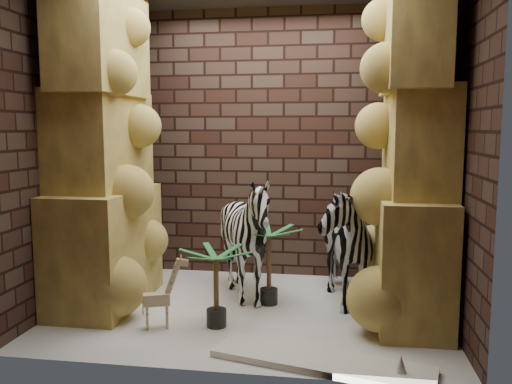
% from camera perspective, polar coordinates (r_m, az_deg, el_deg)
% --- Properties ---
extents(floor, '(3.50, 3.50, 0.00)m').
position_cam_1_polar(floor, '(4.95, -0.70, -12.82)').
color(floor, white).
rests_on(floor, ground).
extents(wall_back, '(3.50, 0.00, 3.50)m').
position_cam_1_polar(wall_back, '(5.90, 1.29, 5.25)').
color(wall_back, black).
rests_on(wall_back, ground).
extents(wall_front, '(3.50, 0.00, 3.50)m').
position_cam_1_polar(wall_front, '(3.44, -4.19, 4.00)').
color(wall_front, black).
rests_on(wall_front, ground).
extents(wall_left, '(0.00, 3.00, 3.00)m').
position_cam_1_polar(wall_left, '(5.24, -20.01, 4.62)').
color(wall_left, black).
rests_on(wall_left, ground).
extents(wall_right, '(0.00, 3.00, 3.00)m').
position_cam_1_polar(wall_right, '(4.70, 20.87, 4.36)').
color(wall_right, black).
rests_on(wall_right, ground).
extents(rock_pillar_left, '(0.68, 1.30, 3.00)m').
position_cam_1_polar(rock_pillar_left, '(5.09, -16.54, 4.69)').
color(rock_pillar_left, '#E3C659').
rests_on(rock_pillar_left, floor).
extents(rock_pillar_right, '(0.58, 1.25, 3.00)m').
position_cam_1_polar(rock_pillar_right, '(4.64, 16.88, 4.49)').
color(rock_pillar_right, '#E3C659').
rests_on(rock_pillar_right, floor).
extents(zebra_right, '(0.90, 1.29, 1.38)m').
position_cam_1_polar(zebra_right, '(5.03, 8.68, -4.42)').
color(zebra_right, white).
rests_on(zebra_right, floor).
extents(zebra_left, '(1.35, 1.50, 1.12)m').
position_cam_1_polar(zebra_left, '(5.04, -1.04, -5.81)').
color(zebra_left, white).
rests_on(zebra_left, floor).
extents(giraffe_toy, '(0.35, 0.22, 0.64)m').
position_cam_1_polar(giraffe_toy, '(4.51, -10.84, -10.65)').
color(giraffe_toy, beige).
rests_on(giraffe_toy, floor).
extents(palm_front, '(0.36, 0.36, 0.77)m').
position_cam_1_polar(palm_front, '(5.01, 1.43, -8.00)').
color(palm_front, '#16662C').
rests_on(palm_front, floor).
extents(palm_back, '(0.36, 0.36, 0.69)m').
position_cam_1_polar(palm_back, '(4.48, -4.39, -10.34)').
color(palm_back, '#16662C').
rests_on(palm_back, floor).
extents(surfboard, '(1.63, 0.76, 0.05)m').
position_cam_1_polar(surfboard, '(3.93, 7.11, -17.93)').
color(surfboard, white).
rests_on(surfboard, floor).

